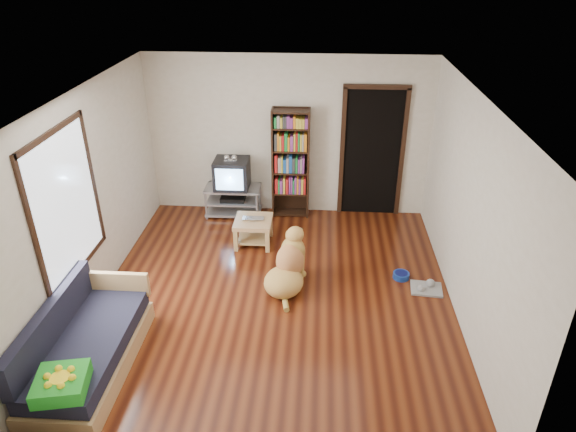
# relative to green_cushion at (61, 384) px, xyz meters

# --- Properties ---
(ground) EXTENTS (5.00, 5.00, 0.00)m
(ground) POSITION_rel_green_cushion_xyz_m (1.75, 2.09, -0.49)
(ground) COLOR #602810
(ground) RESTS_ON ground
(ceiling) EXTENTS (5.00, 5.00, 0.00)m
(ceiling) POSITION_rel_green_cushion_xyz_m (1.75, 2.09, 2.11)
(ceiling) COLOR white
(ceiling) RESTS_ON ground
(wall_back) EXTENTS (4.50, 0.00, 4.50)m
(wall_back) POSITION_rel_green_cushion_xyz_m (1.75, 4.59, 0.81)
(wall_back) COLOR beige
(wall_back) RESTS_ON ground
(wall_front) EXTENTS (4.50, 0.00, 4.50)m
(wall_front) POSITION_rel_green_cushion_xyz_m (1.75, -0.41, 0.81)
(wall_front) COLOR beige
(wall_front) RESTS_ON ground
(wall_left) EXTENTS (0.00, 5.00, 5.00)m
(wall_left) POSITION_rel_green_cushion_xyz_m (-0.50, 2.09, 0.81)
(wall_left) COLOR beige
(wall_left) RESTS_ON ground
(wall_right) EXTENTS (0.00, 5.00, 5.00)m
(wall_right) POSITION_rel_green_cushion_xyz_m (4.00, 2.09, 0.81)
(wall_right) COLOR beige
(wall_right) RESTS_ON ground
(green_cushion) EXTENTS (0.53, 0.53, 0.15)m
(green_cushion) POSITION_rel_green_cushion_xyz_m (0.00, 0.00, 0.00)
(green_cushion) COLOR green
(green_cushion) RESTS_ON sofa
(laptop) EXTENTS (0.33, 0.22, 0.03)m
(laptop) POSITION_rel_green_cushion_xyz_m (1.31, 3.39, -0.08)
(laptop) COLOR #B3B4B8
(laptop) RESTS_ON coffee_table
(dog_bowl) EXTENTS (0.22, 0.22, 0.08)m
(dog_bowl) POSITION_rel_green_cushion_xyz_m (3.42, 2.63, -0.45)
(dog_bowl) COLOR navy
(dog_bowl) RESTS_ON ground
(grey_rag) EXTENTS (0.43, 0.36, 0.03)m
(grey_rag) POSITION_rel_green_cushion_xyz_m (3.72, 2.38, -0.48)
(grey_rag) COLOR #999999
(grey_rag) RESTS_ON ground
(window) EXTENTS (0.03, 1.46, 1.70)m
(window) POSITION_rel_green_cushion_xyz_m (-0.48, 1.59, 1.01)
(window) COLOR white
(window) RESTS_ON wall_left
(doorway) EXTENTS (1.03, 0.05, 2.19)m
(doorway) POSITION_rel_green_cushion_xyz_m (3.10, 4.57, 0.62)
(doorway) COLOR black
(doorway) RESTS_ON wall_back
(tv_stand) EXTENTS (0.90, 0.45, 0.50)m
(tv_stand) POSITION_rel_green_cushion_xyz_m (0.85, 4.34, -0.23)
(tv_stand) COLOR #99999E
(tv_stand) RESTS_ON ground
(crt_tv) EXTENTS (0.55, 0.52, 0.58)m
(crt_tv) POSITION_rel_green_cushion_xyz_m (0.85, 4.36, 0.25)
(crt_tv) COLOR black
(crt_tv) RESTS_ON tv_stand
(bookshelf) EXTENTS (0.60, 0.30, 1.80)m
(bookshelf) POSITION_rel_green_cushion_xyz_m (1.80, 4.43, 0.51)
(bookshelf) COLOR black
(bookshelf) RESTS_ON ground
(sofa) EXTENTS (0.80, 1.80, 0.80)m
(sofa) POSITION_rel_green_cushion_xyz_m (-0.12, 0.71, -0.23)
(sofa) COLOR tan
(sofa) RESTS_ON ground
(coffee_table) EXTENTS (0.55, 0.55, 0.40)m
(coffee_table) POSITION_rel_green_cushion_xyz_m (1.31, 3.42, -0.21)
(coffee_table) COLOR tan
(coffee_table) RESTS_ON ground
(dog) EXTENTS (0.67, 0.99, 0.81)m
(dog) POSITION_rel_green_cushion_xyz_m (1.90, 2.33, -0.20)
(dog) COLOR gold
(dog) RESTS_ON ground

